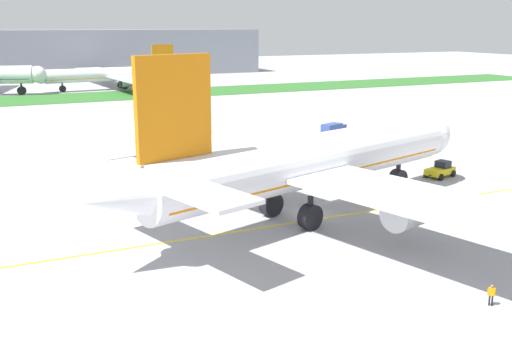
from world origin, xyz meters
TOP-DOWN VIEW (x-y plane):
  - ground_plane at (0.00, 0.00)m, footprint 600.00×600.00m
  - apron_taxi_line at (0.00, -1.48)m, footprint 280.00×0.36m
  - grass_median_strip at (0.00, 119.51)m, footprint 320.00×24.00m
  - airliner_foreground at (-0.92, -0.37)m, footprint 49.00×78.14m
  - pushback_tug at (23.91, 7.10)m, footprint 6.25×3.59m
  - ground_crew_wingwalker_port at (1.11, -23.94)m, footprint 0.49×0.47m
  - service_truck_baggage_loader at (25.73, 37.00)m, footprint 5.50×3.72m
  - parked_airliner_far_outer at (7.39, 137.45)m, footprint 48.19×78.14m
  - terminal_building at (13.47, 191.12)m, footprint 128.90×20.00m

SIDE VIEW (x-z plane):
  - ground_plane at x=0.00m, z-range 0.00..0.00m
  - apron_taxi_line at x=0.00m, z-range 0.00..0.01m
  - grass_median_strip at x=0.00m, z-range 0.00..0.10m
  - pushback_tug at x=23.91m, z-range -0.09..2.05m
  - ground_crew_wingwalker_port at x=1.11m, z-range 0.18..1.83m
  - service_truck_baggage_loader at x=25.73m, z-range 0.14..2.86m
  - parked_airliner_far_outer at x=7.39m, z-range -2.20..11.48m
  - airliner_foreground at x=-0.92m, z-range -2.83..14.80m
  - terminal_building at x=13.47m, z-range 0.00..18.00m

